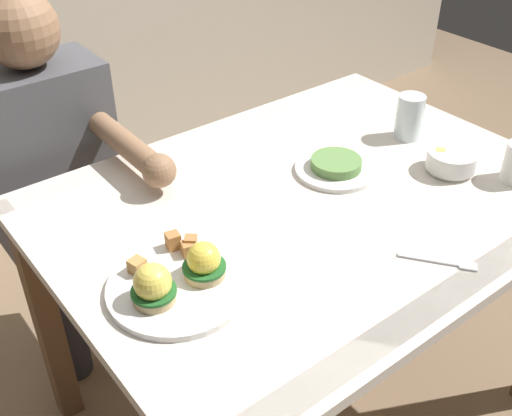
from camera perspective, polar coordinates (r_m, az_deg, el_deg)
name	(u,v)px	position (r m, az deg, el deg)	size (l,w,h in m)	color
ground_plane	(299,401)	(1.94, 4.02, -17.36)	(6.00, 6.00, 0.00)	#7F664C
dining_table	(310,233)	(1.49, 4.99, -2.36)	(1.20, 0.90, 0.74)	silver
eggs_benedict_plate	(177,280)	(1.17, -7.27, -6.59)	(0.27, 0.27, 0.09)	white
fruit_bowl	(451,161)	(1.58, 17.54, 4.15)	(0.12, 0.12, 0.06)	white
fork	(443,262)	(1.29, 16.83, -4.77)	(0.11, 0.14, 0.00)	silver
water_glass_near	(409,120)	(1.70, 13.93, 7.90)	(0.07, 0.07, 0.12)	silver
side_plate	(336,167)	(1.53, 7.37, 3.77)	(0.20, 0.20, 0.04)	white
diner_person	(57,175)	(1.76, -17.90, 2.90)	(0.34, 0.54, 1.14)	#33333D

